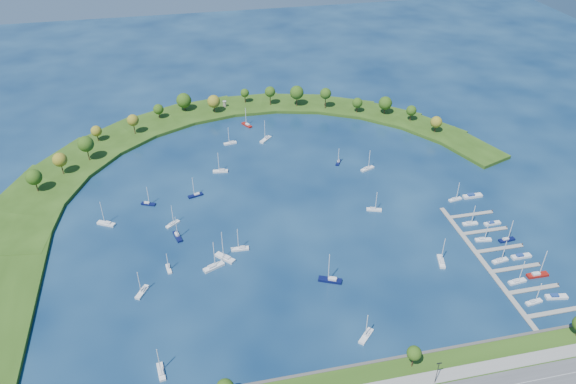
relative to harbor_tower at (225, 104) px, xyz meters
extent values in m
plane|color=#071B3D|center=(14.22, -116.82, -4.08)|extent=(700.00, 700.00, 0.00)
cube|color=#474442|center=(14.22, -219.32, -3.18)|extent=(420.00, 1.20, 1.80)
cylinder|color=#382314|center=(39.22, -223.82, 0.32)|extent=(0.56, 0.56, 5.60)
sphere|color=#274611|center=(39.22, -223.82, 4.16)|extent=(5.20, 5.20, 5.20)
cylinder|color=black|center=(44.22, -231.82, 2.52)|extent=(0.24, 0.24, 10.00)
cube|color=#264512|center=(-112.54, -109.00, -3.08)|extent=(43.73, 48.72, 2.00)
cube|color=#264512|center=(-104.62, -79.25, -3.08)|extent=(50.23, 54.30, 2.00)
cube|color=#264512|center=(-89.81, -52.24, -3.08)|extent=(54.07, 56.09, 2.00)
cube|color=#264512|center=(-68.99, -29.55, -3.08)|extent=(55.20, 54.07, 2.00)
cube|color=#264512|center=(-43.35, -12.49, -3.08)|extent=(53.65, 48.47, 2.00)
cube|color=#264512|center=(-14.38, -2.05, -3.08)|extent=(49.62, 39.75, 2.00)
cube|color=#264512|center=(16.25, 1.17, -3.08)|extent=(44.32, 29.96, 2.00)
cube|color=#264512|center=(46.76, -3.02, -3.08)|extent=(49.49, 38.05, 2.00)
cube|color=#264512|center=(75.38, -14.38, -3.08)|extent=(51.13, 44.12, 2.00)
cube|color=#264512|center=(100.47, -32.24, -3.08)|extent=(49.19, 47.96, 2.00)
cube|color=#264512|center=(120.56, -55.58, -3.08)|extent=(43.90, 49.49, 2.00)
cube|color=#264512|center=(134.50, -83.04, -3.08)|extent=(35.67, 48.74, 2.00)
cylinder|color=#382314|center=(-106.07, -80.88, 1.43)|extent=(0.56, 0.56, 7.01)
sphere|color=#274611|center=(-106.07, -80.88, 6.57)|extent=(8.17, 8.17, 8.17)
cylinder|color=#382314|center=(-95.32, -65.93, 1.58)|extent=(0.56, 0.56, 7.31)
sphere|color=brown|center=(-95.32, -65.93, 6.77)|extent=(7.68, 7.68, 7.68)
cylinder|color=#382314|center=(-82.77, -53.89, 2.25)|extent=(0.56, 0.56, 8.66)
sphere|color=#274611|center=(-82.77, -53.89, 8.36)|extent=(8.88, 8.88, 8.88)
cylinder|color=#382314|center=(-79.50, -31.56, 0.61)|extent=(0.56, 0.56, 5.37)
sphere|color=brown|center=(-79.50, -31.56, 4.58)|extent=(6.48, 6.48, 6.48)
cylinder|color=#382314|center=(-58.15, -26.70, 1.78)|extent=(0.56, 0.56, 7.73)
sphere|color=brown|center=(-58.15, -26.70, 7.07)|extent=(7.09, 7.09, 7.09)
cylinder|color=#382314|center=(-43.07, -8.32, 0.43)|extent=(0.56, 0.56, 5.02)
sphere|color=#274611|center=(-43.07, -8.32, 4.26)|extent=(6.63, 6.63, 6.63)
cylinder|color=#382314|center=(-26.49, -0.06, 0.51)|extent=(0.56, 0.56, 5.18)
sphere|color=#274611|center=(-26.49, -0.06, 5.05)|extent=(9.77, 9.77, 9.77)
cylinder|color=#382314|center=(-7.58, -7.35, 1.02)|extent=(0.56, 0.56, 6.20)
sphere|color=brown|center=(-7.58, -7.35, 5.79)|extent=(8.35, 8.35, 8.35)
cylinder|color=#382314|center=(14.35, 3.51, 0.90)|extent=(0.56, 0.56, 5.96)
sphere|color=#274611|center=(14.35, 3.51, 5.03)|extent=(5.76, 5.76, 5.76)
cylinder|color=#382314|center=(30.40, -3.66, 2.01)|extent=(0.56, 0.56, 8.18)
sphere|color=#274611|center=(30.40, -3.66, 7.51)|extent=(7.03, 7.03, 7.03)
cylinder|color=#382314|center=(47.46, -8.92, 1.84)|extent=(0.56, 0.56, 7.83)
sphere|color=#274611|center=(47.46, -8.92, 7.59)|extent=(9.16, 9.16, 9.16)
cylinder|color=#382314|center=(65.19, -16.43, 2.45)|extent=(0.56, 0.56, 9.06)
sphere|color=#274611|center=(65.19, -16.43, 8.45)|extent=(7.36, 7.36, 7.36)
cylinder|color=#382314|center=(83.80, -27.03, 0.68)|extent=(0.56, 0.56, 5.53)
sphere|color=#274611|center=(83.80, -27.03, 4.79)|extent=(6.69, 6.69, 6.69)
cylinder|color=#382314|center=(100.68, -33.08, 0.91)|extent=(0.56, 0.56, 5.97)
sphere|color=#274611|center=(100.68, -33.08, 5.63)|extent=(8.69, 8.69, 8.69)
cylinder|color=#382314|center=(113.19, -46.08, 0.92)|extent=(0.56, 0.56, 6.00)
sphere|color=#274611|center=(113.19, -46.08, 5.22)|extent=(6.50, 6.50, 6.50)
cylinder|color=#382314|center=(121.86, -63.90, 0.74)|extent=(0.56, 0.56, 5.63)
sphere|color=brown|center=(121.86, -63.90, 4.97)|extent=(7.11, 7.11, 7.11)
cylinder|color=gray|center=(0.00, 0.00, -0.20)|extent=(2.20, 2.20, 3.75)
cylinder|color=gray|center=(0.00, 0.00, 1.82)|extent=(2.60, 2.60, 0.30)
cube|color=gray|center=(92.22, -177.82, -3.73)|extent=(2.20, 82.00, 0.40)
cube|color=gray|center=(104.32, -210.82, -3.73)|extent=(22.00, 2.00, 0.40)
cube|color=gray|center=(104.32, -197.62, -3.73)|extent=(22.00, 2.00, 0.40)
cylinder|color=#382314|center=(115.22, -197.62, -3.48)|extent=(0.36, 0.36, 1.60)
cube|color=gray|center=(104.32, -184.42, -3.73)|extent=(22.00, 2.00, 0.40)
cylinder|color=#382314|center=(115.22, -184.42, -3.48)|extent=(0.36, 0.36, 1.60)
cube|color=gray|center=(104.32, -171.22, -3.73)|extent=(22.00, 2.00, 0.40)
cylinder|color=#382314|center=(115.22, -171.22, -3.48)|extent=(0.36, 0.36, 1.60)
cube|color=gray|center=(104.32, -158.02, -3.73)|extent=(22.00, 2.00, 0.40)
cylinder|color=#382314|center=(115.22, -158.02, -3.48)|extent=(0.36, 0.36, 1.60)
cube|color=gray|center=(104.32, -144.82, -3.73)|extent=(22.00, 2.00, 0.40)
cylinder|color=#382314|center=(115.22, -144.82, -3.48)|extent=(0.36, 0.36, 1.60)
cube|color=silver|center=(74.22, -173.96, -3.56)|extent=(4.64, 8.95, 1.03)
cube|color=silver|center=(73.98, -174.79, -2.68)|extent=(2.44, 3.36, 0.72)
cylinder|color=silver|center=(74.40, -173.30, 2.77)|extent=(0.32, 0.32, 11.64)
cube|color=silver|center=(-39.31, -121.90, -3.64)|extent=(7.10, 6.13, 0.88)
cube|color=silver|center=(-39.90, -122.35, -2.88)|extent=(2.93, 2.72, 0.62)
cylinder|color=silver|center=(-38.85, -121.54, 1.78)|extent=(0.32, 0.32, 9.95)
cube|color=maroon|center=(10.79, -26.82, -3.58)|extent=(6.01, 8.35, 0.99)
cube|color=silver|center=(11.19, -27.54, -2.74)|extent=(2.81, 3.31, 0.69)
cylinder|color=silver|center=(10.47, -26.24, 2.49)|extent=(0.32, 0.32, 11.15)
cube|color=silver|center=(-42.30, -153.47, -3.70)|extent=(2.68, 6.44, 0.75)
cube|color=silver|center=(-42.40, -152.85, -3.07)|extent=(1.54, 2.35, 0.52)
cylinder|color=silver|center=(-42.23, -153.97, 0.88)|extent=(0.32, 0.32, 8.43)
cube|color=silver|center=(-53.30, -165.48, -3.60)|extent=(5.99, 8.08, 0.96)
cube|color=silver|center=(-52.90, -164.79, -2.78)|extent=(2.78, 3.22, 0.68)
cylinder|color=silver|center=(-53.63, -166.04, 2.31)|extent=(0.32, 0.32, 10.85)
cube|color=silver|center=(19.10, -48.39, -3.52)|extent=(8.31, 8.49, 1.11)
cube|color=silver|center=(19.75, -47.72, -2.57)|extent=(3.57, 3.60, 0.78)
cylinder|color=silver|center=(18.59, -48.93, 3.30)|extent=(0.32, 0.32, 12.54)
cube|color=#090E3A|center=(-50.69, -102.30, -3.64)|extent=(7.49, 4.69, 0.87)
cube|color=silver|center=(-51.36, -102.01, -2.90)|extent=(2.90, 2.30, 0.61)
cylinder|color=silver|center=(-50.16, -102.52, 1.70)|extent=(0.32, 0.32, 9.82)
cube|color=silver|center=(-17.83, -151.65, -3.49)|extent=(8.77, 9.09, 1.18)
cube|color=silver|center=(-17.16, -152.37, -2.48)|extent=(3.77, 3.84, 0.83)
cylinder|color=silver|center=(-18.37, -151.07, 3.77)|extent=(0.32, 0.32, 13.33)
cube|color=#090E3A|center=(-37.56, -131.99, -3.58)|extent=(4.32, 8.64, 1.00)
cube|color=silver|center=(-37.76, -131.18, -2.73)|extent=(2.30, 3.23, 0.70)
cylinder|color=silver|center=(-37.39, -132.63, 2.54)|extent=(0.32, 0.32, 11.23)
cube|color=silver|center=(-2.55, -48.25, -3.62)|extent=(7.90, 3.30, 0.92)
cube|color=silver|center=(-1.80, -48.13, -2.84)|extent=(2.88, 1.90, 0.64)
cylinder|color=silver|center=(-3.16, -48.35, 2.01)|extent=(0.32, 0.32, 10.34)
cube|color=silver|center=(-23.21, -156.54, -3.51)|extent=(9.78, 6.32, 1.14)
cube|color=silver|center=(-24.08, -156.93, -2.54)|extent=(3.80, 3.06, 0.80)
cylinder|color=silver|center=(-22.52, -156.23, 3.49)|extent=(0.32, 0.32, 12.85)
cube|color=#090E3A|center=(-26.96, -99.75, -3.61)|extent=(8.05, 4.25, 0.93)
cube|color=silver|center=(-26.22, -99.53, -2.82)|extent=(3.03, 2.22, 0.65)
cylinder|color=silver|center=(-27.56, -99.92, 2.08)|extent=(0.32, 0.32, 10.46)
cube|color=silver|center=(-10.49, -146.85, -3.60)|extent=(8.11, 2.63, 0.96)
cube|color=silver|center=(-9.69, -146.89, -2.78)|extent=(2.88, 1.70, 0.67)
cylinder|color=silver|center=(-11.13, -146.81, 2.28)|extent=(0.32, 0.32, 10.81)
cube|color=#090E3A|center=(54.51, -83.50, -3.69)|extent=(4.86, 6.61, 0.79)
cube|color=silver|center=(54.84, -82.93, -3.02)|extent=(2.26, 2.63, 0.55)
cylinder|color=silver|center=(54.25, -83.96, 1.14)|extent=(0.32, 0.32, 8.86)
cube|color=#090E3A|center=(23.56, -175.04, -3.49)|extent=(10.11, 6.55, 1.18)
cube|color=silver|center=(24.45, -175.44, -2.48)|extent=(3.93, 3.17, 0.83)
cylinder|color=silver|center=(22.84, -174.72, 3.75)|extent=(0.32, 0.32, 13.29)
cube|color=silver|center=(68.33, -93.59, -3.59)|extent=(8.39, 5.08, 0.97)
cube|color=silver|center=(67.57, -93.89, -2.76)|extent=(3.23, 2.52, 0.68)
cylinder|color=silver|center=(68.93, -93.35, 2.38)|extent=(0.32, 0.32, 10.96)
cube|color=silver|center=(-11.76, -78.86, -3.58)|extent=(8.49, 3.42, 0.99)
cube|color=silver|center=(-10.94, -78.98, -2.74)|extent=(3.08, 2.00, 0.69)
cylinder|color=silver|center=(-12.42, -78.77, 2.48)|extent=(0.32, 0.32, 11.14)
cube|color=silver|center=(-70.45, -114.92, -3.55)|extent=(8.99, 6.47, 1.07)
cube|color=silver|center=(-69.68, -115.35, -2.64)|extent=(3.57, 3.03, 0.75)
cylinder|color=silver|center=(-71.08, -114.58, 2.99)|extent=(0.32, 0.32, 12.01)
cube|color=silver|center=(58.76, -131.00, -3.63)|extent=(7.73, 4.41, 0.90)
cube|color=silver|center=(58.05, -130.75, -2.87)|extent=(2.95, 2.23, 0.63)
cylinder|color=silver|center=(59.32, -131.19, 1.85)|extent=(0.32, 0.32, 10.07)
cube|color=silver|center=(-46.64, -206.82, -3.61)|extent=(3.20, 8.00, 0.93)
cube|color=silver|center=(-46.54, -207.59, -2.82)|extent=(1.88, 2.90, 0.65)
cylinder|color=silver|center=(-46.73, -206.20, 2.10)|extent=(0.32, 0.32, 10.50)
cube|color=silver|center=(28.46, -206.82, -3.58)|extent=(7.57, 7.52, 1.00)
cube|color=silver|center=(29.06, -206.23, -2.73)|extent=(3.22, 3.21, 0.70)
cylinder|color=silver|center=(27.99, -207.29, 2.55)|extent=(0.32, 0.32, 11.26)
cube|color=silver|center=(99.82, -204.37, -3.65)|extent=(7.33, 2.88, 0.86)
cube|color=silver|center=(99.11, -204.46, -2.92)|extent=(2.66, 1.70, 0.60)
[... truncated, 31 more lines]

